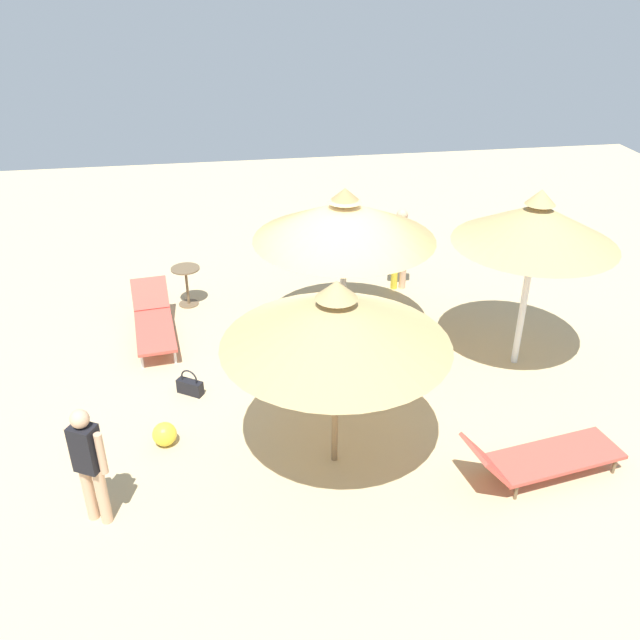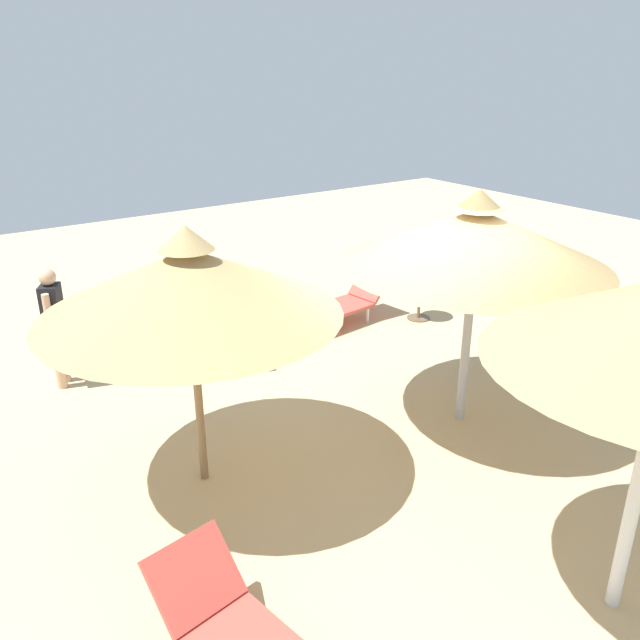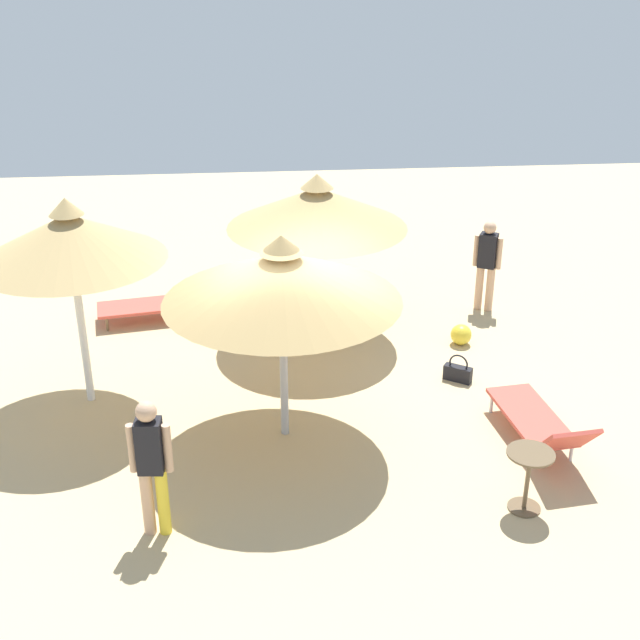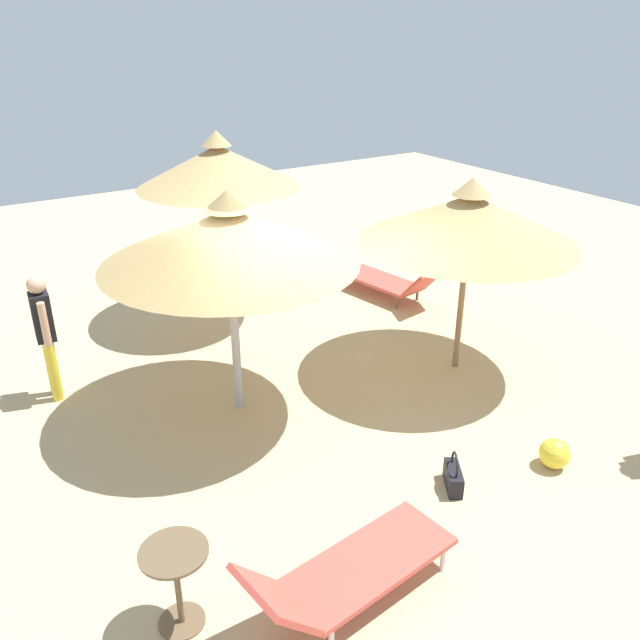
{
  "view_description": "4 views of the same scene",
  "coord_description": "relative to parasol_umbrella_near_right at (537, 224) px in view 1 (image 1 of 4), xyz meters",
  "views": [
    {
      "loc": [
        8.93,
        -1.63,
        5.86
      ],
      "look_at": [
        0.56,
        -0.29,
        1.15
      ],
      "focal_mm": 37.83,
      "sensor_mm": 36.0,
      "label": 1
    },
    {
      "loc": [
        4.4,
        4.72,
        3.89
      ],
      "look_at": [
        0.75,
        -0.47,
        1.32
      ],
      "focal_mm": 36.17,
      "sensor_mm": 36.0,
      "label": 2
    },
    {
      "loc": [
        -9.76,
        0.65,
        5.87
      ],
      "look_at": [
        0.11,
        -0.22,
        1.2
      ],
      "focal_mm": 46.69,
      "sensor_mm": 36.0,
      "label": 3
    },
    {
      "loc": [
        -3.51,
        -5.91,
        4.31
      ],
      "look_at": [
        -0.13,
        -0.63,
        1.38
      ],
      "focal_mm": 36.33,
      "sensor_mm": 36.0,
      "label": 4
    }
  ],
  "objects": [
    {
      "name": "side_table_round",
      "position": [
        -2.85,
        -5.2,
        -1.85
      ],
      "size": [
        0.53,
        0.53,
        0.74
      ],
      "color": "brown",
      "rests_on": "ground"
    },
    {
      "name": "lounge_chair_front",
      "position": [
        -1.66,
        -5.75,
        -2.0
      ],
      "size": [
        1.95,
        0.83,
        0.76
      ],
      "color": "#CC4C3F",
      "rests_on": "ground"
    },
    {
      "name": "beach_ball",
      "position": [
        1.2,
        -5.47,
        -2.19
      ],
      "size": [
        0.32,
        0.32,
        0.32
      ],
      "primitive_type": "sphere",
      "color": "yellow",
      "rests_on": "ground"
    },
    {
      "name": "handbag",
      "position": [
        0.07,
        -5.15,
        -2.22
      ],
      "size": [
        0.34,
        0.41,
        0.41
      ],
      "color": "black",
      "rests_on": "ground"
    },
    {
      "name": "lounge_chair_near_left",
      "position": [
        2.59,
        -0.83,
        -2.05
      ],
      "size": [
        0.97,
        2.18,
        0.72
      ],
      "color": "#CC4C3F",
      "rests_on": "ground"
    },
    {
      "name": "person_standing_far_left",
      "position": [
        -2.9,
        -1.16,
        -1.44
      ],
      "size": [
        0.24,
        0.45,
        1.62
      ],
      "color": "tan",
      "rests_on": "ground"
    },
    {
      "name": "person_standing_center",
      "position": [
        2.47,
        -6.16,
        -1.47
      ],
      "size": [
        0.33,
        0.43,
        1.56
      ],
      "color": "tan",
      "rests_on": "ground"
    },
    {
      "name": "parasol_umbrella_near_right",
      "position": [
        0.0,
        0.0,
        0.0
      ],
      "size": [
        2.41,
        2.41,
        2.87
      ],
      "color": "white",
      "rests_on": "ground"
    },
    {
      "name": "ground",
      "position": [
        -0.37,
        -2.91,
        -2.4
      ],
      "size": [
        24.0,
        24.0,
        0.1
      ],
      "primitive_type": "cube",
      "color": "tan"
    },
    {
      "name": "parasol_umbrella_edge",
      "position": [
        -1.08,
        -2.62,
        -0.19
      ],
      "size": [
        2.87,
        2.87,
        2.68
      ],
      "color": "#B2B2B7",
      "rests_on": "ground"
    },
    {
      "name": "parasol_umbrella_back",
      "position": [
        1.87,
        -3.28,
        -0.29
      ],
      "size": [
        2.75,
        2.75,
        2.58
      ],
      "color": "olive",
      "rests_on": "ground"
    }
  ]
}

